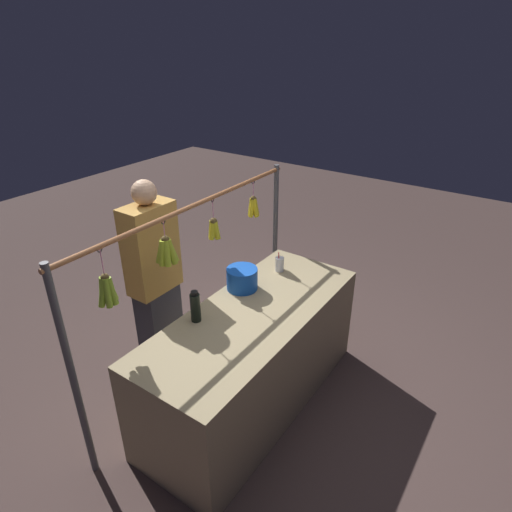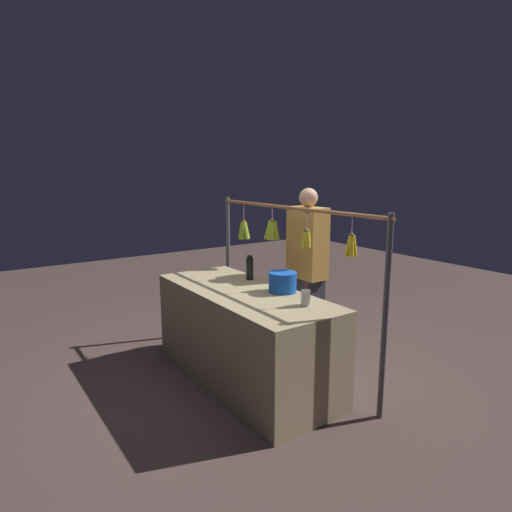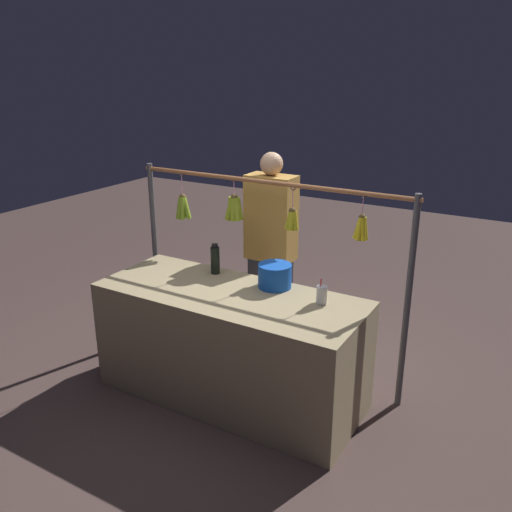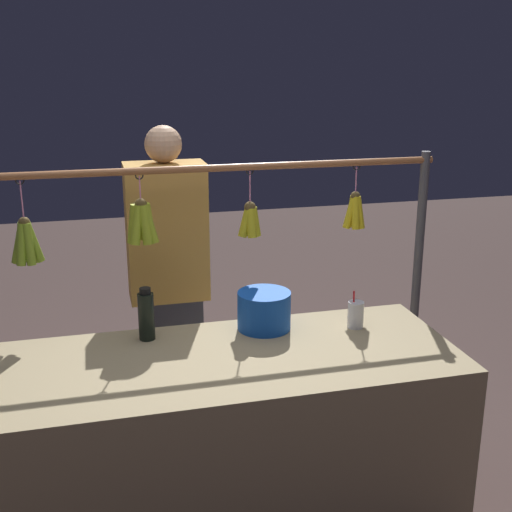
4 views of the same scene
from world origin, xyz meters
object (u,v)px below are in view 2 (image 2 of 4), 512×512
object	(u,v)px
blue_bucket	(283,282)
drink_cup	(306,298)
vendor_person	(307,274)
water_bottle	(250,268)

from	to	relation	value
blue_bucket	drink_cup	world-z (taller)	same
drink_cup	vendor_person	xyz separation A→B (m)	(0.74, -0.66, -0.05)
vendor_person	water_bottle	bearing A→B (deg)	73.88
water_bottle	vendor_person	size ratio (longest dim) A/B	0.14
water_bottle	blue_bucket	distance (m)	0.51
water_bottle	vendor_person	bearing A→B (deg)	-106.12
drink_cup	vendor_person	size ratio (longest dim) A/B	0.10
vendor_person	blue_bucket	bearing A→B (deg)	121.32
water_bottle	drink_cup	xyz separation A→B (m)	(-0.90, 0.10, -0.05)
water_bottle	vendor_person	xyz separation A→B (m)	(-0.16, -0.56, -0.10)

